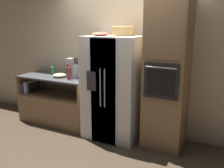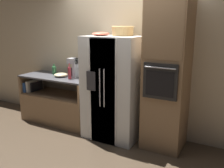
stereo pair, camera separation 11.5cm
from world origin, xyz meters
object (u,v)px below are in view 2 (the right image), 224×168
Objects in this scene: refrigerator at (114,88)px; coffee_maker at (74,67)px; wall_oven at (167,76)px; wicker_basket at (123,31)px; fruit_bowl at (101,34)px; bottle_tall at (69,72)px; bottle_short at (54,69)px; mixing_bowl at (61,75)px.

refrigerator is 4.80× the size of coffee_maker.
wall_oven is 6.38× the size of coffee_maker.
fruit_bowl is (-0.32, -0.16, -0.05)m from wicker_basket.
bottle_short is (-0.54, 0.20, -0.03)m from bottle_tall.
fruit_bowl is 0.97× the size of bottle_tall.
wall_oven reaches higher than refrigerator.
bottle_short is 0.80× the size of mixing_bowl.
coffee_maker is at bearing 19.98° from mixing_bowl.
wall_oven reaches higher than bottle_tall.
coffee_maker reaches higher than bottle_tall.
bottle_tall is 0.19m from coffee_maker.
wicker_basket is at bearing 2.31° from mixing_bowl.
mixing_bowl is (-1.17, 0.04, 0.10)m from refrigerator.
fruit_bowl is 1.10× the size of mixing_bowl.
bottle_tall is at bearing -176.56° from wall_oven.
bottle_short is at bearing 177.74° from wall_oven.
wall_oven is 8.83× the size of mixing_bowl.
bottle_tall is at bearing 178.28° from fruit_bowl.
fruit_bowl is 0.98m from bottle_tall.
bottle_short is (-2.30, 0.09, -0.13)m from wall_oven.
wall_oven is 11.07× the size of bottle_short.
bottle_tall is (-1.77, -0.11, -0.10)m from wall_oven.
wicker_basket is 0.36m from fruit_bowl.
fruit_bowl is 0.79× the size of coffee_maker.
bottle_short is at bearing 177.76° from wicker_basket.
wicker_basket reaches higher than bottle_tall.
coffee_maker is at bearing 164.33° from fruit_bowl.
wicker_basket is 1.01× the size of coffee_maker.
wicker_basket is 1.23m from coffee_maker.
fruit_bowl is at bearing -173.33° from wall_oven.
refrigerator is 1.17m from mixing_bowl.
refrigerator is 6.64× the size of mixing_bowl.
wall_oven is 2.05m from mixing_bowl.
fruit_bowl is at bearing -153.61° from wicker_basket.
wall_oven reaches higher than coffee_maker.
refrigerator reaches higher than bottle_short.
bottle_short is 0.52m from coffee_maker.
mixing_bowl is at bearing -160.02° from coffee_maker.
coffee_maker reaches higher than bottle_short.
bottle_short is (-1.54, 0.06, -0.78)m from wicker_basket.
wicker_basket is 1.27× the size of fruit_bowl.
coffee_maker is at bearing 171.74° from refrigerator.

